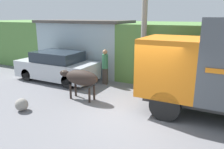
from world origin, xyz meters
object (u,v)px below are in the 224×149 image
utility_pole (144,25)px  roadside_rock (22,105)px  pedestrian_on_hill (105,65)px  brown_cow (81,78)px  parked_suv (57,66)px

utility_pole → roadside_rock: (-3.02, -4.60, -2.74)m
pedestrian_on_hill → utility_pole: size_ratio=0.31×
pedestrian_on_hill → utility_pole: bearing=-179.5°
brown_cow → parked_suv: bearing=157.5°
brown_cow → parked_suv: (-2.75, 1.70, -0.16)m
brown_cow → roadside_rock: 2.45m
brown_cow → pedestrian_on_hill: size_ratio=1.05×
parked_suv → utility_pole: (4.50, 0.93, 2.21)m
pedestrian_on_hill → utility_pole: (1.85, 0.36, 1.97)m
parked_suv → utility_pole: size_ratio=0.77×
utility_pole → pedestrian_on_hill: bearing=-169.1°
brown_cow → utility_pole: size_ratio=0.33×
utility_pole → roadside_rock: utility_pole is taller
parked_suv → brown_cow: bearing=-28.3°
utility_pole → brown_cow: bearing=-123.6°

